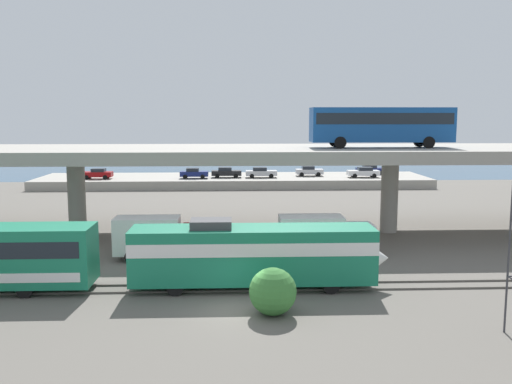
{
  "coord_description": "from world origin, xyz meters",
  "views": [
    {
      "loc": [
        -0.23,
        -28.69,
        10.21
      ],
      "look_at": [
        2.06,
        25.31,
        2.92
      ],
      "focal_mm": 39.69,
      "sensor_mm": 36.0,
      "label": 1
    }
  ],
  "objects_px": {
    "train_locomotive": "(265,252)",
    "parked_car_3": "(194,173)",
    "parked_car_2": "(261,172)",
    "parked_car_5": "(371,169)",
    "service_truck_west": "(323,235)",
    "parked_car_6": "(226,172)",
    "parked_car_0": "(97,174)",
    "service_truck_east": "(160,236)",
    "parked_car_4": "(309,171)",
    "parked_car_1": "(364,172)",
    "transit_bus_on_overpass": "(381,123)"
  },
  "relations": [
    {
      "from": "train_locomotive",
      "to": "parked_car_3",
      "type": "height_order",
      "value": "train_locomotive"
    },
    {
      "from": "parked_car_2",
      "to": "parked_car_5",
      "type": "relative_size",
      "value": 1.02
    },
    {
      "from": "service_truck_west",
      "to": "parked_car_3",
      "type": "height_order",
      "value": "service_truck_west"
    },
    {
      "from": "parked_car_6",
      "to": "parked_car_0",
      "type": "bearing_deg",
      "value": -176.63
    },
    {
      "from": "train_locomotive",
      "to": "parked_car_0",
      "type": "relative_size",
      "value": 3.63
    },
    {
      "from": "parked_car_2",
      "to": "parked_car_3",
      "type": "height_order",
      "value": "same"
    },
    {
      "from": "service_truck_east",
      "to": "parked_car_4",
      "type": "relative_size",
      "value": 1.69
    },
    {
      "from": "parked_car_2",
      "to": "parked_car_6",
      "type": "bearing_deg",
      "value": 176.48
    },
    {
      "from": "parked_car_1",
      "to": "transit_bus_on_overpass",
      "type": "bearing_deg",
      "value": 79.02
    },
    {
      "from": "parked_car_5",
      "to": "transit_bus_on_overpass",
      "type": "bearing_deg",
      "value": -102.8
    },
    {
      "from": "transit_bus_on_overpass",
      "to": "parked_car_5",
      "type": "bearing_deg",
      "value": -102.8
    },
    {
      "from": "service_truck_east",
      "to": "parked_car_1",
      "type": "height_order",
      "value": "service_truck_east"
    },
    {
      "from": "train_locomotive",
      "to": "parked_car_0",
      "type": "height_order",
      "value": "train_locomotive"
    },
    {
      "from": "parked_car_2",
      "to": "parked_car_0",
      "type": "bearing_deg",
      "value": -178.12
    },
    {
      "from": "service_truck_west",
      "to": "service_truck_east",
      "type": "xyz_separation_m",
      "value": [
        -11.78,
        0.0,
        0.0
      ]
    },
    {
      "from": "service_truck_east",
      "to": "parked_car_2",
      "type": "xyz_separation_m",
      "value": [
        9.41,
        41.86,
        0.42
      ]
    },
    {
      "from": "parked_car_0",
      "to": "parked_car_1",
      "type": "xyz_separation_m",
      "value": [
        38.4,
        0.46,
        0.0
      ]
    },
    {
      "from": "parked_car_0",
      "to": "parked_car_3",
      "type": "height_order",
      "value": "same"
    },
    {
      "from": "transit_bus_on_overpass",
      "to": "parked_car_6",
      "type": "distance_m",
      "value": 37.67
    },
    {
      "from": "parked_car_1",
      "to": "parked_car_6",
      "type": "relative_size",
      "value": 1.06
    },
    {
      "from": "service_truck_east",
      "to": "parked_car_4",
      "type": "bearing_deg",
      "value": 69.11
    },
    {
      "from": "service_truck_east",
      "to": "parked_car_6",
      "type": "relative_size",
      "value": 1.57
    },
    {
      "from": "parked_car_0",
      "to": "parked_car_2",
      "type": "xyz_separation_m",
      "value": [
        23.39,
        0.77,
        0.0
      ]
    },
    {
      "from": "service_truck_east",
      "to": "parked_car_5",
      "type": "bearing_deg",
      "value": 59.86
    },
    {
      "from": "service_truck_west",
      "to": "service_truck_east",
      "type": "bearing_deg",
      "value": 180.0
    },
    {
      "from": "train_locomotive",
      "to": "parked_car_0",
      "type": "xyz_separation_m",
      "value": [
        -21.1,
        48.35,
        -0.14
      ]
    },
    {
      "from": "parked_car_3",
      "to": "parked_car_6",
      "type": "distance_m",
      "value": 4.74
    },
    {
      "from": "train_locomotive",
      "to": "service_truck_west",
      "type": "distance_m",
      "value": 8.65
    },
    {
      "from": "parked_car_5",
      "to": "parked_car_1",
      "type": "bearing_deg",
      "value": -116.84
    },
    {
      "from": "parked_car_3",
      "to": "parked_car_4",
      "type": "bearing_deg",
      "value": 8.87
    },
    {
      "from": "service_truck_east",
      "to": "parked_car_6",
      "type": "height_order",
      "value": "service_truck_east"
    },
    {
      "from": "parked_car_1",
      "to": "train_locomotive",
      "type": "bearing_deg",
      "value": 70.48
    },
    {
      "from": "transit_bus_on_overpass",
      "to": "service_truck_west",
      "type": "relative_size",
      "value": 1.76
    },
    {
      "from": "transit_bus_on_overpass",
      "to": "parked_car_4",
      "type": "relative_size",
      "value": 2.99
    },
    {
      "from": "parked_car_5",
      "to": "service_truck_east",
      "type": "bearing_deg",
      "value": -120.14
    },
    {
      "from": "parked_car_0",
      "to": "parked_car_5",
      "type": "relative_size",
      "value": 0.95
    },
    {
      "from": "parked_car_1",
      "to": "parked_car_2",
      "type": "xyz_separation_m",
      "value": [
        -15.01,
        0.31,
        -0.0
      ]
    },
    {
      "from": "parked_car_3",
      "to": "parked_car_6",
      "type": "xyz_separation_m",
      "value": [
        4.63,
        1.0,
        0.0
      ]
    },
    {
      "from": "parked_car_0",
      "to": "transit_bus_on_overpass",
      "type": "bearing_deg",
      "value": 133.76
    },
    {
      "from": "train_locomotive",
      "to": "parked_car_1",
      "type": "xyz_separation_m",
      "value": [
        17.3,
        48.81,
        -0.14
      ]
    },
    {
      "from": "transit_bus_on_overpass",
      "to": "parked_car_0",
      "type": "bearing_deg",
      "value": -46.24
    },
    {
      "from": "train_locomotive",
      "to": "parked_car_2",
      "type": "distance_m",
      "value": 49.17
    },
    {
      "from": "service_truck_west",
      "to": "service_truck_east",
      "type": "relative_size",
      "value": 1.0
    },
    {
      "from": "parked_car_1",
      "to": "parked_car_3",
      "type": "bearing_deg",
      "value": 0.87
    },
    {
      "from": "service_truck_east",
      "to": "parked_car_2",
      "type": "distance_m",
      "value": 42.9
    },
    {
      "from": "parked_car_5",
      "to": "parked_car_6",
      "type": "distance_m",
      "value": 22.35
    },
    {
      "from": "parked_car_2",
      "to": "service_truck_east",
      "type": "bearing_deg",
      "value": -102.68
    },
    {
      "from": "parked_car_1",
      "to": "parked_car_3",
      "type": "distance_m",
      "value": 24.7
    },
    {
      "from": "transit_bus_on_overpass",
      "to": "parked_car_0",
      "type": "xyz_separation_m",
      "value": [
        -31.86,
        33.27,
        -7.52
      ]
    },
    {
      "from": "parked_car_3",
      "to": "parked_car_1",
      "type": "bearing_deg",
      "value": 0.87
    }
  ]
}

